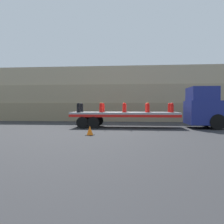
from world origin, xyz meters
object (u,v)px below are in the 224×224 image
(fire_hydrant_red_far_4, at_px, (169,108))
(traffic_cone, at_px, (90,131))
(fire_hydrant_black_far_0, at_px, (82,108))
(fire_hydrant_red_near_2, at_px, (124,108))
(fire_hydrant_black_near_0, at_px, (78,108))
(fire_hydrant_red_far_1, at_px, (103,108))
(fire_hydrant_red_near_4, at_px, (172,108))
(truck_cab, at_px, (206,108))
(fire_hydrant_red_near_1, at_px, (101,108))
(fire_hydrant_red_near_3, at_px, (148,108))
(fire_hydrant_red_far_3, at_px, (147,108))
(fire_hydrant_red_far_2, at_px, (125,108))
(flatbed_trailer, at_px, (117,115))

(fire_hydrant_red_far_4, height_order, traffic_cone, fire_hydrant_red_far_4)
(fire_hydrant_black_far_0, relative_size, fire_hydrant_red_near_2, 1.00)
(fire_hydrant_black_near_0, bearing_deg, fire_hydrant_red_far_1, 30.58)
(fire_hydrant_black_far_0, distance_m, fire_hydrant_red_near_2, 3.79)
(fire_hydrant_red_near_4, bearing_deg, truck_cab, 11.37)
(fire_hydrant_red_near_1, bearing_deg, fire_hydrant_black_near_0, 180.00)
(fire_hydrant_red_near_3, height_order, fire_hydrant_red_far_4, same)
(fire_hydrant_red_far_3, bearing_deg, fire_hydrant_red_far_1, 180.00)
(truck_cab, height_order, fire_hydrant_red_near_2, truck_cab)
(fire_hydrant_red_near_1, distance_m, fire_hydrant_red_far_2, 2.11)
(truck_cab, height_order, fire_hydrant_red_far_1, truck_cab)
(fire_hydrant_black_far_0, bearing_deg, flatbed_trailer, -10.05)
(fire_hydrant_red_far_2, xyz_separation_m, traffic_cone, (-1.85, -5.49, -1.32))
(fire_hydrant_black_near_0, xyz_separation_m, fire_hydrant_black_far_0, (0.00, 1.07, 0.00))
(fire_hydrant_red_far_2, xyz_separation_m, fire_hydrant_red_far_4, (3.63, 0.00, 0.00))
(truck_cab, relative_size, traffic_cone, 5.74)
(fire_hydrant_red_far_2, height_order, fire_hydrant_red_near_4, same)
(fire_hydrant_red_far_3, height_order, fire_hydrant_red_near_4, same)
(fire_hydrant_red_near_1, xyz_separation_m, traffic_cone, (-0.04, -4.42, -1.32))
(fire_hydrant_red_near_3, height_order, traffic_cone, fire_hydrant_red_near_3)
(fire_hydrant_red_near_3, bearing_deg, truck_cab, 6.82)
(fire_hydrant_red_near_1, distance_m, fire_hydrant_red_far_4, 5.55)
(fire_hydrant_red_far_2, height_order, fire_hydrant_red_near_3, same)
(truck_cab, bearing_deg, fire_hydrant_red_near_1, -176.22)
(fire_hydrant_red_far_1, distance_m, traffic_cone, 5.65)
(fire_hydrant_black_far_0, relative_size, traffic_cone, 1.35)
(fire_hydrant_red_far_1, height_order, fire_hydrant_red_far_3, same)
(truck_cab, distance_m, traffic_cone, 9.63)
(fire_hydrant_black_near_0, relative_size, fire_hydrant_red_near_3, 1.00)
(fire_hydrant_red_near_3, bearing_deg, fire_hydrant_black_far_0, 168.86)
(fire_hydrant_red_near_1, distance_m, fire_hydrant_red_near_4, 5.45)
(traffic_cone, bearing_deg, flatbed_trailer, 75.84)
(fire_hydrant_black_near_0, distance_m, fire_hydrant_red_far_4, 7.34)
(fire_hydrant_black_near_0, xyz_separation_m, fire_hydrant_red_far_3, (5.45, 1.07, 0.00))
(fire_hydrant_black_far_0, relative_size, fire_hydrant_red_far_2, 1.00)
(fire_hydrant_red_near_1, xyz_separation_m, fire_hydrant_red_near_2, (1.82, 0.00, 0.00))
(fire_hydrant_red_far_2, bearing_deg, fire_hydrant_black_far_0, 180.00)
(fire_hydrant_red_near_1, distance_m, fire_hydrant_red_near_3, 3.63)
(fire_hydrant_red_far_1, bearing_deg, fire_hydrant_black_near_0, -149.42)
(fire_hydrant_black_near_0, height_order, traffic_cone, fire_hydrant_black_near_0)
(fire_hydrant_red_far_1, height_order, traffic_cone, fire_hydrant_red_far_1)
(fire_hydrant_black_far_0, xyz_separation_m, fire_hydrant_red_far_2, (3.63, 0.00, 0.00))
(fire_hydrant_black_near_0, bearing_deg, fire_hydrant_red_far_4, 8.40)
(fire_hydrant_red_far_2, relative_size, fire_hydrant_red_far_3, 1.00)
(fire_hydrant_red_near_3, bearing_deg, fire_hydrant_red_far_4, 30.58)
(truck_cab, bearing_deg, fire_hydrant_red_near_4, -168.63)
(fire_hydrant_red_far_3, bearing_deg, fire_hydrant_red_near_2, -149.42)
(fire_hydrant_red_near_2, bearing_deg, flatbed_trailer, 138.35)
(fire_hydrant_red_far_2, height_order, traffic_cone, fire_hydrant_red_far_2)
(fire_hydrant_red_far_4, bearing_deg, traffic_cone, -134.97)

